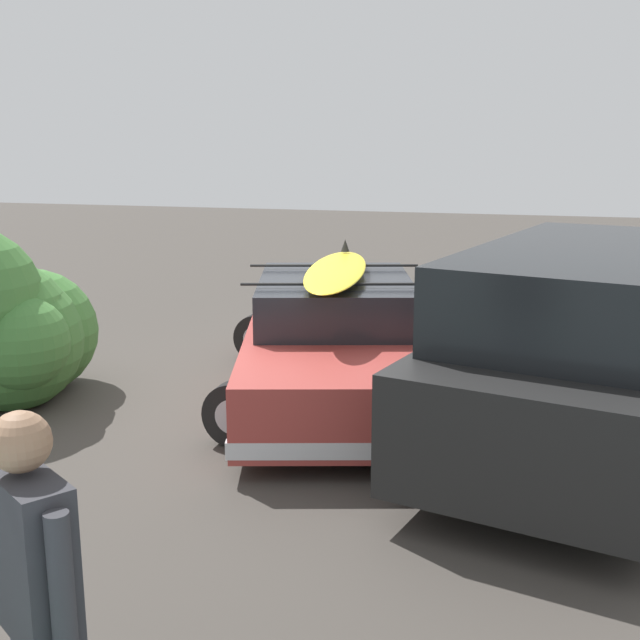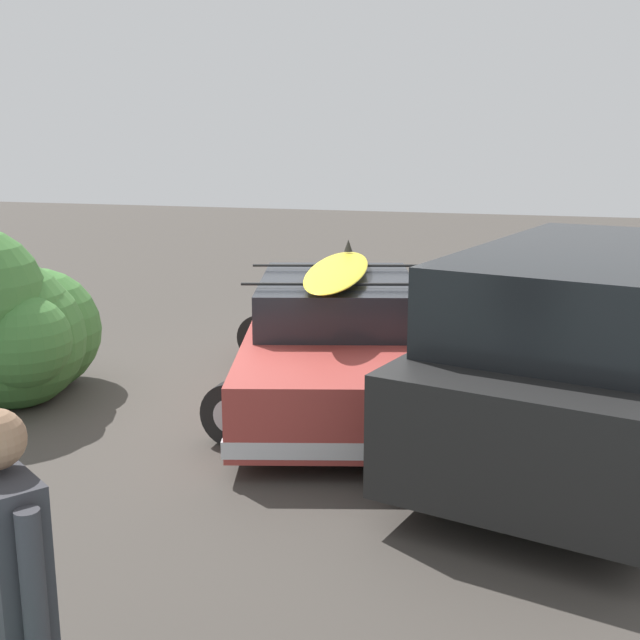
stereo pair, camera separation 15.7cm
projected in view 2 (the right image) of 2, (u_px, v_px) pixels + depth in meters
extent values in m
cube|color=#423D38|center=(288.00, 395.00, 8.49)|extent=(44.00, 44.00, 0.02)
cube|color=#9E3833|center=(337.00, 353.00, 8.33)|extent=(2.92, 4.78, 0.62)
cube|color=#23262B|center=(337.00, 299.00, 8.39)|extent=(2.09, 2.49, 0.45)
cube|color=silver|center=(338.00, 450.00, 6.24)|extent=(1.77, 0.59, 0.14)
cube|color=silver|center=(336.00, 324.00, 10.51)|extent=(1.77, 0.59, 0.14)
cylinder|color=black|center=(441.00, 414.00, 7.01)|extent=(0.57, 0.18, 0.57)
cylinder|color=#B7B7BC|center=(441.00, 414.00, 7.01)|extent=(0.32, 0.19, 0.32)
cylinder|color=black|center=(234.00, 413.00, 7.04)|extent=(0.57, 0.18, 0.57)
cylinder|color=#B7B7BC|center=(234.00, 413.00, 7.04)|extent=(0.32, 0.19, 0.32)
cylinder|color=black|center=(411.00, 338.00, 9.71)|extent=(0.57, 0.18, 0.57)
cylinder|color=#B7B7BC|center=(411.00, 338.00, 9.71)|extent=(0.32, 0.19, 0.32)
cylinder|color=black|center=(261.00, 337.00, 9.74)|extent=(0.57, 0.18, 0.57)
cylinder|color=#B7B7BC|center=(261.00, 337.00, 9.74)|extent=(0.32, 0.19, 0.32)
cylinder|color=black|center=(337.00, 284.00, 7.76)|extent=(1.80, 0.53, 0.03)
cylinder|color=black|center=(337.00, 266.00, 8.90)|extent=(1.80, 0.53, 0.03)
ellipsoid|color=yellow|center=(338.00, 270.00, 8.20)|extent=(1.00, 2.78, 0.09)
cone|color=black|center=(348.00, 246.00, 9.23)|extent=(0.10, 0.10, 0.14)
cube|color=black|center=(582.00, 374.00, 6.81)|extent=(2.85, 4.84, 0.87)
cube|color=black|center=(588.00, 286.00, 6.64)|extent=(2.47, 3.84, 0.65)
cylinder|color=black|center=(634.00, 312.00, 8.77)|extent=(0.72, 0.35, 0.70)
cylinder|color=black|center=(416.00, 437.00, 6.19)|extent=(0.78, 0.22, 0.78)
cylinder|color=#B7B7BC|center=(416.00, 437.00, 6.19)|extent=(0.43, 0.23, 0.43)
cylinder|color=black|center=(522.00, 357.00, 8.48)|extent=(0.78, 0.22, 0.78)
cylinder|color=#B7B7BC|center=(522.00, 357.00, 8.48)|extent=(0.43, 0.23, 0.43)
cube|color=#333338|center=(5.00, 550.00, 2.97)|extent=(0.51, 0.43, 0.63)
cylinder|color=#333338|center=(33.00, 589.00, 2.76)|extent=(0.09, 0.09, 0.59)
cylinder|color=brown|center=(13.00, 384.00, 8.17)|extent=(0.27, 0.27, 0.40)
sphere|color=#427A38|center=(13.00, 338.00, 8.08)|extent=(1.44, 1.44, 1.44)
sphere|color=#427A38|center=(24.00, 341.00, 7.65)|extent=(0.90, 0.90, 0.90)
sphere|color=#427A38|center=(38.00, 330.00, 8.61)|extent=(1.34, 1.34, 1.34)
sphere|color=#427A38|center=(6.00, 327.00, 8.03)|extent=(1.37, 1.37, 1.37)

